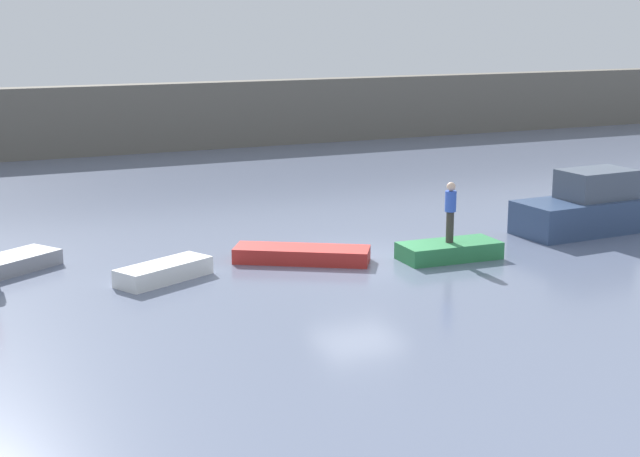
{
  "coord_description": "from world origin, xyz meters",
  "views": [
    {
      "loc": [
        -12.06,
        -23.66,
        6.88
      ],
      "look_at": [
        -0.35,
        1.86,
        0.57
      ],
      "focal_mm": 53.99,
      "sensor_mm": 36.0,
      "label": 1
    }
  ],
  "objects_px": {
    "rowboat_green": "(449,251)",
    "rowboat_white": "(164,272)",
    "motorboat": "(602,208)",
    "rowboat_red": "(302,254)",
    "person_blue_shirt": "(450,209)"
  },
  "relations": [
    {
      "from": "motorboat",
      "to": "rowboat_green",
      "type": "relative_size",
      "value": 2.16
    },
    {
      "from": "rowboat_white",
      "to": "rowboat_green",
      "type": "distance_m",
      "value": 8.13
    },
    {
      "from": "motorboat",
      "to": "rowboat_green",
      "type": "xyz_separation_m",
      "value": [
        -6.5,
        -1.18,
        -0.49
      ]
    },
    {
      "from": "motorboat",
      "to": "person_blue_shirt",
      "type": "distance_m",
      "value": 6.65
    },
    {
      "from": "motorboat",
      "to": "rowboat_white",
      "type": "bearing_deg",
      "value": 179.99
    },
    {
      "from": "rowboat_green",
      "to": "person_blue_shirt",
      "type": "height_order",
      "value": "person_blue_shirt"
    },
    {
      "from": "rowboat_red",
      "to": "person_blue_shirt",
      "type": "bearing_deg",
      "value": 12.06
    },
    {
      "from": "rowboat_white",
      "to": "person_blue_shirt",
      "type": "distance_m",
      "value": 8.22
    },
    {
      "from": "rowboat_green",
      "to": "rowboat_white",
      "type": "bearing_deg",
      "value": 174.13
    },
    {
      "from": "rowboat_red",
      "to": "rowboat_green",
      "type": "distance_m",
      "value": 4.22
    },
    {
      "from": "motorboat",
      "to": "rowboat_green",
      "type": "height_order",
      "value": "motorboat"
    },
    {
      "from": "motorboat",
      "to": "rowboat_green",
      "type": "distance_m",
      "value": 6.63
    },
    {
      "from": "rowboat_white",
      "to": "rowboat_red",
      "type": "distance_m",
      "value": 4.09
    },
    {
      "from": "rowboat_white",
      "to": "rowboat_red",
      "type": "bearing_deg",
      "value": -21.85
    },
    {
      "from": "person_blue_shirt",
      "to": "rowboat_white",
      "type": "bearing_deg",
      "value": 171.61
    }
  ]
}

